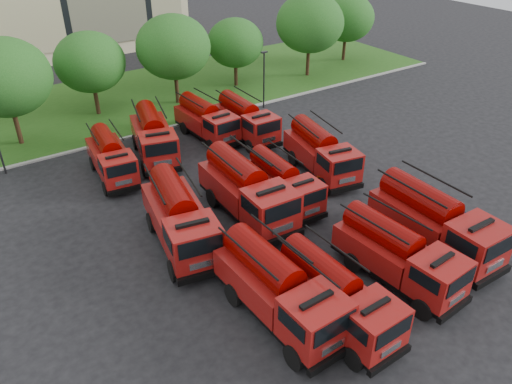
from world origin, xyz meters
TOP-DOWN VIEW (x-y plane):
  - ground at (0.00, 0.00)m, footprint 140.00×140.00m
  - lawn at (0.00, 26.00)m, footprint 70.00×16.00m
  - curb at (0.00, 17.90)m, footprint 70.00×0.30m
  - tree_2 at (-8.00, 21.50)m, footprint 6.72×6.72m
  - tree_3 at (-1.00, 24.00)m, footprint 5.88×5.88m
  - tree_4 at (6.00, 22.50)m, footprint 6.55×6.55m
  - tree_5 at (13.00, 23.50)m, footprint 5.46×5.46m
  - tree_6 at (21.00, 22.00)m, footprint 6.89×6.89m
  - tree_7 at (28.00, 24.00)m, footprint 6.05×6.05m
  - lamp_post_1 at (12.00, 17.20)m, footprint 0.60×0.25m
  - fire_truck_0 at (-2.37, -4.51)m, footprint 2.86×7.45m
  - fire_truck_1 at (-0.45, -6.13)m, footprint 2.61×6.86m
  - fire_truck_2 at (4.02, -5.74)m, footprint 2.89×7.09m
  - fire_truck_3 at (7.63, -5.04)m, footprint 2.97×7.75m
  - fire_truck_4 at (-3.50, 2.96)m, footprint 3.95×7.93m
  - fire_truck_5 at (1.07, 3.35)m, footprint 3.14×7.94m
  - fire_truck_6 at (3.70, 3.31)m, footprint 2.59×6.46m
  - fire_truck_7 at (8.21, 4.97)m, footprint 3.69×7.35m
  - fire_truck_8 at (-3.87, 12.57)m, footprint 2.92×6.58m
  - fire_truck_9 at (-0.25, 13.69)m, footprint 4.24×7.64m
  - fire_truck_10 at (4.55, 14.44)m, footprint 2.67×6.71m
  - fire_truck_11 at (7.10, 12.70)m, footprint 2.68×6.87m
  - firefighter_0 at (4.13, -8.13)m, footprint 0.86×0.73m
  - firefighter_1 at (4.84, -7.06)m, footprint 1.07×0.84m
  - firefighter_3 at (9.84, -5.40)m, footprint 1.20×1.17m
  - firefighter_4 at (-1.31, -1.77)m, footprint 1.03×1.02m
  - firefighter_5 at (7.07, 3.23)m, footprint 1.60×0.78m

SIDE VIEW (x-z plane):
  - ground at x=0.00m, z-range 0.00..0.00m
  - firefighter_0 at x=4.13m, z-range -0.99..0.99m
  - firefighter_1 at x=4.84m, z-range -0.97..0.97m
  - firefighter_3 at x=9.84m, z-range -0.85..0.85m
  - firefighter_4 at x=-1.31m, z-range -0.90..0.90m
  - firefighter_5 at x=7.07m, z-range -0.84..0.84m
  - lawn at x=0.00m, z-range 0.00..0.12m
  - curb at x=0.00m, z-range 0.00..0.14m
  - fire_truck_6 at x=3.70m, z-range 0.01..2.90m
  - fire_truck_8 at x=-3.87m, z-range 0.01..2.91m
  - fire_truck_10 at x=4.55m, z-range 0.01..3.02m
  - fire_truck_11 at x=7.10m, z-range 0.01..3.10m
  - fire_truck_1 at x=-0.45m, z-range 0.01..3.11m
  - fire_truck_2 at x=4.02m, z-range 0.01..3.18m
  - fire_truck_7 at x=8.21m, z-range 0.01..3.21m
  - fire_truck_9 at x=-0.25m, z-range 0.01..3.31m
  - fire_truck_0 at x=-2.37m, z-range 0.01..3.38m
  - fire_truck_4 at x=-3.50m, z-range 0.01..3.46m
  - fire_truck_3 at x=7.63m, z-range 0.01..3.51m
  - fire_truck_5 at x=1.07m, z-range 0.01..3.57m
  - lamp_post_1 at x=12.00m, z-range 0.34..5.45m
  - tree_5 at x=13.00m, z-range 1.01..7.69m
  - tree_3 at x=-1.00m, z-range 1.09..8.28m
  - tree_7 at x=28.00m, z-range 1.12..8.52m
  - tree_4 at x=6.00m, z-range 1.21..9.23m
  - tree_2 at x=-8.00m, z-range 1.25..9.46m
  - tree_6 at x=21.00m, z-range 1.28..9.70m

